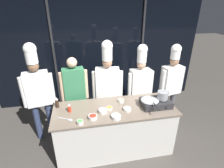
# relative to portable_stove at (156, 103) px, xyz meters

# --- Properties ---
(ground_plane) EXTENTS (24.00, 24.00, 0.00)m
(ground_plane) POSITION_rel_portable_stove_xyz_m (-0.73, 0.06, -0.96)
(ground_plane) COLOR #47423D
(window_wall_back) EXTENTS (5.37, 0.09, 2.70)m
(window_wall_back) POSITION_rel_portable_stove_xyz_m (-0.73, 2.00, 0.39)
(window_wall_back) COLOR black
(window_wall_back) RESTS_ON ground_plane
(demo_counter) EXTENTS (2.11, 0.81, 0.90)m
(demo_counter) POSITION_rel_portable_stove_xyz_m (-0.73, 0.06, -0.51)
(demo_counter) COLOR beige
(demo_counter) RESTS_ON ground_plane
(portable_stove) EXTENTS (0.50, 0.37, 0.13)m
(portable_stove) POSITION_rel_portable_stove_xyz_m (0.00, 0.00, 0.00)
(portable_stove) COLOR #28282B
(portable_stove) RESTS_ON demo_counter
(frying_pan) EXTENTS (0.31, 0.54, 0.05)m
(frying_pan) POSITION_rel_portable_stove_xyz_m (-0.12, -0.00, 0.09)
(frying_pan) COLOR #ADAFB5
(frying_pan) RESTS_ON portable_stove
(stock_pot) EXTENTS (0.22, 0.19, 0.14)m
(stock_pot) POSITION_rel_portable_stove_xyz_m (0.12, 0.00, 0.14)
(stock_pot) COLOR #93969B
(stock_pot) RESTS_ON portable_stove
(squeeze_bottle_soy) EXTENTS (0.06, 0.06, 0.19)m
(squeeze_bottle_soy) POSITION_rel_portable_stove_xyz_m (-1.71, 0.28, 0.03)
(squeeze_bottle_soy) COLOR #332319
(squeeze_bottle_soy) RESTS_ON demo_counter
(squeeze_bottle_chili) EXTENTS (0.06, 0.06, 0.15)m
(squeeze_bottle_chili) POSITION_rel_portable_stove_xyz_m (-1.49, 0.10, 0.01)
(squeeze_bottle_chili) COLOR red
(squeeze_bottle_chili) RESTS_ON demo_counter
(prep_bowl_onion) EXTENTS (0.15, 0.15, 0.06)m
(prep_bowl_onion) POSITION_rel_portable_stove_xyz_m (-0.77, -0.23, -0.03)
(prep_bowl_onion) COLOR white
(prep_bowl_onion) RESTS_ON demo_counter
(prep_bowl_garlic) EXTENTS (0.13, 0.13, 0.05)m
(prep_bowl_garlic) POSITION_rel_portable_stove_xyz_m (-0.53, -0.05, -0.03)
(prep_bowl_garlic) COLOR white
(prep_bowl_garlic) RESTS_ON demo_counter
(prep_bowl_chili_flakes) EXTENTS (0.14, 0.14, 0.06)m
(prep_bowl_chili_flakes) POSITION_rel_portable_stove_xyz_m (-1.13, -0.17, -0.03)
(prep_bowl_chili_flakes) COLOR white
(prep_bowl_chili_flakes) RESTS_ON demo_counter
(prep_bowl_mushrooms) EXTENTS (0.12, 0.12, 0.05)m
(prep_bowl_mushrooms) POSITION_rel_portable_stove_xyz_m (-0.57, 0.25, -0.03)
(prep_bowl_mushrooms) COLOR white
(prep_bowl_mushrooms) RESTS_ON demo_counter
(prep_bowl_scallions) EXTENTS (0.10, 0.10, 0.06)m
(prep_bowl_scallions) POSITION_rel_portable_stove_xyz_m (-1.33, -0.27, -0.03)
(prep_bowl_scallions) COLOR white
(prep_bowl_scallions) RESTS_ON demo_counter
(prep_bowl_carrots) EXTENTS (0.10, 0.10, 0.05)m
(prep_bowl_carrots) POSITION_rel_portable_stove_xyz_m (-0.82, 0.04, -0.03)
(prep_bowl_carrots) COLOR white
(prep_bowl_carrots) RESTS_ON demo_counter
(prep_bowl_rice) EXTENTS (0.15, 0.15, 0.06)m
(prep_bowl_rice) POSITION_rel_portable_stove_xyz_m (-0.95, -0.03, -0.03)
(prep_bowl_rice) COLOR white
(prep_bowl_rice) RESTS_ON demo_counter
(serving_spoon_slotted) EXTENTS (0.25, 0.16, 0.02)m
(serving_spoon_slotted) POSITION_rel_portable_stove_xyz_m (-1.51, -0.13, -0.05)
(serving_spoon_slotted) COLOR #B2B5BA
(serving_spoon_slotted) RESTS_ON demo_counter
(chef_head) EXTENTS (0.57, 0.31, 1.97)m
(chef_head) POSITION_rel_portable_stove_xyz_m (-2.06, 0.63, 0.17)
(chef_head) COLOR #2D3856
(chef_head) RESTS_ON ground_plane
(person_guest) EXTENTS (0.53, 0.26, 1.66)m
(person_guest) POSITION_rel_portable_stove_xyz_m (-1.40, 0.68, 0.06)
(person_guest) COLOR #4C4C51
(person_guest) RESTS_ON ground_plane
(chef_sous) EXTENTS (0.60, 0.30, 1.95)m
(chef_sous) POSITION_rel_portable_stove_xyz_m (-0.75, 0.68, 0.14)
(chef_sous) COLOR #4C4C51
(chef_sous) RESTS_ON ground_plane
(chef_line) EXTENTS (0.56, 0.26, 1.85)m
(chef_line) POSITION_rel_portable_stove_xyz_m (-0.06, 0.68, 0.09)
(chef_line) COLOR #232326
(chef_line) RESTS_ON ground_plane
(chef_pastry) EXTENTS (0.56, 0.30, 1.83)m
(chef_pastry) POSITION_rel_portable_stove_xyz_m (0.63, 0.65, 0.10)
(chef_pastry) COLOR #4C4C51
(chef_pastry) RESTS_ON ground_plane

